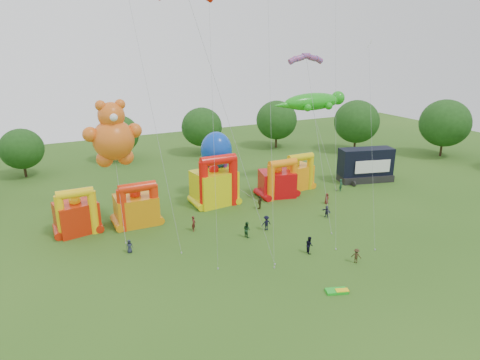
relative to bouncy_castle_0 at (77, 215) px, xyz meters
name	(u,v)px	position (x,y,z in m)	size (l,w,h in m)	color
ground	(353,307)	(19.74, -27.17, -2.27)	(160.00, 160.00, 0.00)	#274E16
tree_ring	(343,243)	(18.56, -26.55, 3.98)	(124.00, 126.11, 12.07)	#352314
bouncy_castle_0	(77,215)	(0.00, 0.00, 0.00)	(5.28, 4.53, 5.95)	red
bouncy_castle_1	(137,207)	(7.12, -0.75, -0.02)	(5.22, 4.22, 5.92)	orange
bouncy_castle_2	(215,185)	(18.86, 1.37, 0.57)	(6.19, 5.17, 7.53)	yellow
bouncy_castle_3	(278,182)	(28.61, 0.13, 0.00)	(5.85, 5.13, 5.99)	red
bouncy_castle_4	(296,175)	(32.96, 1.88, -0.01)	(5.28, 4.46, 5.93)	orange
stage_trailer	(366,165)	(45.52, -0.01, 0.42)	(9.42, 5.48, 5.58)	black
teddy_bear_kite	(114,148)	(5.07, -0.78, 7.99)	(6.94, 7.96, 15.99)	orange
gecko_kite	(316,117)	(37.72, 3.82, 8.50)	(13.57, 9.19, 14.60)	#1C9F16
octopus_kite	(226,168)	(21.29, 2.97, 2.37)	(6.74, 7.88, 9.96)	#0C3EB7
parafoil_kites	(200,127)	(11.80, -11.73, 11.84)	(24.68, 15.81, 31.01)	red
diamond_kites	(293,115)	(20.89, -14.73, 12.84)	(20.09, 10.65, 36.82)	red
folded_kite_bundle	(337,291)	(19.99, -24.74, -2.14)	(2.22, 1.61, 0.31)	green
spectator_0	(129,246)	(4.42, -8.16, -1.51)	(0.75, 0.49, 1.53)	#222639
spectator_1	(194,223)	(12.82, -5.94, -1.31)	(0.71, 0.46, 1.94)	#4C1915
spectator_2	(247,229)	(17.87, -10.41, -1.31)	(0.94, 0.73, 1.94)	#183C1D
spectator_3	(266,223)	(20.92, -9.76, -1.32)	(1.23, 0.71, 1.90)	black
spectator_4	(260,202)	(23.60, -3.27, -1.29)	(1.15, 0.48, 1.96)	#3C3218
spectator_5	(327,211)	(30.16, -9.80, -1.47)	(1.48, 0.47, 1.60)	#23233B
spectator_6	(327,198)	(33.22, -5.82, -1.48)	(0.77, 0.50, 1.58)	#542018
spectator_7	(341,185)	(38.56, -2.39, -1.30)	(0.71, 0.47, 1.95)	#19402A
spectator_8	(309,245)	(22.19, -17.08, -1.30)	(0.94, 0.74, 1.94)	black
spectator_9	(356,256)	(25.35, -21.12, -1.47)	(1.04, 0.60, 1.61)	#362815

